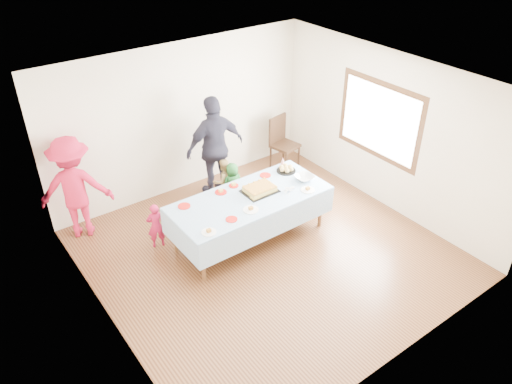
{
  "coord_description": "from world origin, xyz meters",
  "views": [
    {
      "loc": [
        -3.72,
        -4.76,
        4.95
      ],
      "look_at": [
        -0.0,
        0.3,
        0.96
      ],
      "focal_mm": 35.0,
      "sensor_mm": 36.0,
      "label": 1
    }
  ],
  "objects_px": {
    "dining_chair": "(282,140)",
    "adult_left": "(75,188)",
    "birthday_cake": "(260,189)",
    "party_table": "(250,200)"
  },
  "relations": [
    {
      "from": "dining_chair",
      "to": "birthday_cake",
      "type": "bearing_deg",
      "value": -148.99
    },
    {
      "from": "party_table",
      "to": "adult_left",
      "type": "relative_size",
      "value": 1.46
    },
    {
      "from": "dining_chair",
      "to": "party_table",
      "type": "bearing_deg",
      "value": -151.75
    },
    {
      "from": "birthday_cake",
      "to": "dining_chair",
      "type": "bearing_deg",
      "value": 42.16
    },
    {
      "from": "party_table",
      "to": "adult_left",
      "type": "distance_m",
      "value": 2.73
    },
    {
      "from": "adult_left",
      "to": "dining_chair",
      "type": "bearing_deg",
      "value": -159.42
    },
    {
      "from": "party_table",
      "to": "dining_chair",
      "type": "height_order",
      "value": "dining_chair"
    },
    {
      "from": "adult_left",
      "to": "birthday_cake",
      "type": "bearing_deg",
      "value": 167.3
    },
    {
      "from": "party_table",
      "to": "birthday_cake",
      "type": "xyz_separation_m",
      "value": [
        0.22,
        0.04,
        0.1
      ]
    },
    {
      "from": "dining_chair",
      "to": "adult_left",
      "type": "distance_m",
      "value": 3.98
    }
  ]
}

